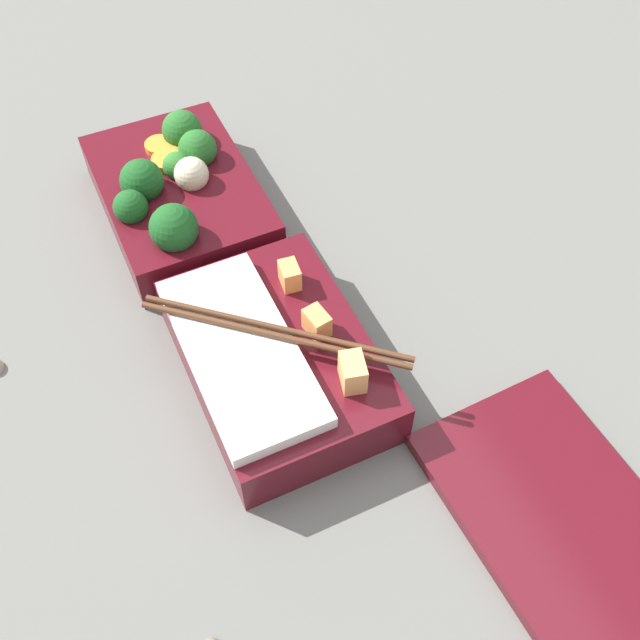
% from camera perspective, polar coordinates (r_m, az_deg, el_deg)
% --- Properties ---
extents(ground_plane, '(3.00, 3.00, 0.00)m').
position_cam_1_polar(ground_plane, '(0.68, -7.55, 2.23)').
color(ground_plane, slate).
extents(bento_tray_vegetable, '(0.20, 0.14, 0.08)m').
position_cam_1_polar(bento_tray_vegetable, '(0.73, -10.85, 9.47)').
color(bento_tray_vegetable, '#510F19').
rests_on(bento_tray_vegetable, ground_plane).
extents(bento_tray_rice, '(0.20, 0.17, 0.07)m').
position_cam_1_polar(bento_tray_rice, '(0.59, -3.53, -2.87)').
color(bento_tray_rice, '#510F19').
rests_on(bento_tray_rice, ground_plane).
extents(bento_lid, '(0.20, 0.14, 0.01)m').
position_cam_1_polar(bento_lid, '(0.58, 17.45, -13.58)').
color(bento_lid, '#510F19').
rests_on(bento_lid, ground_plane).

